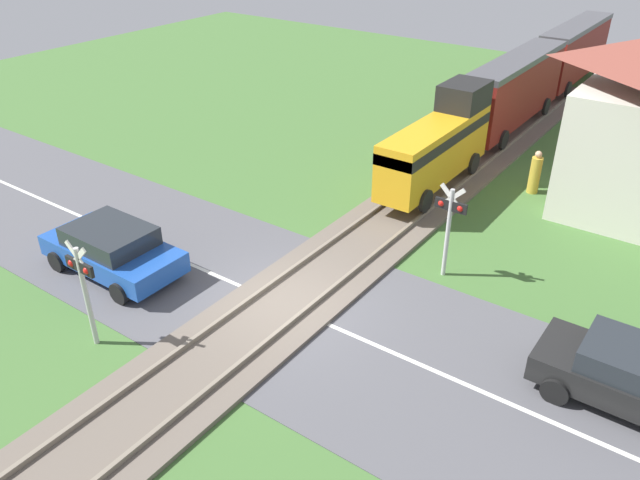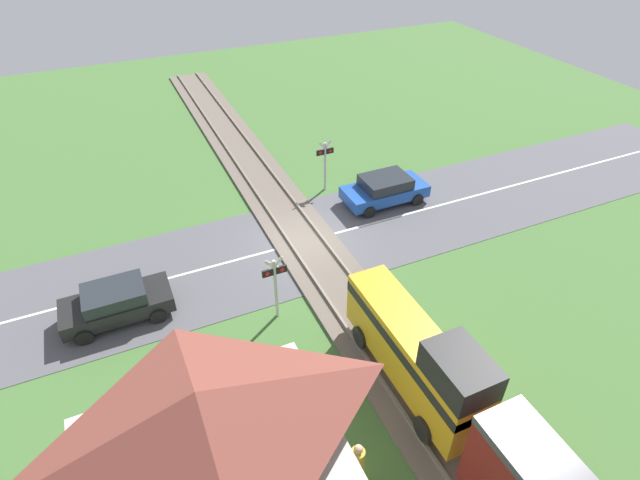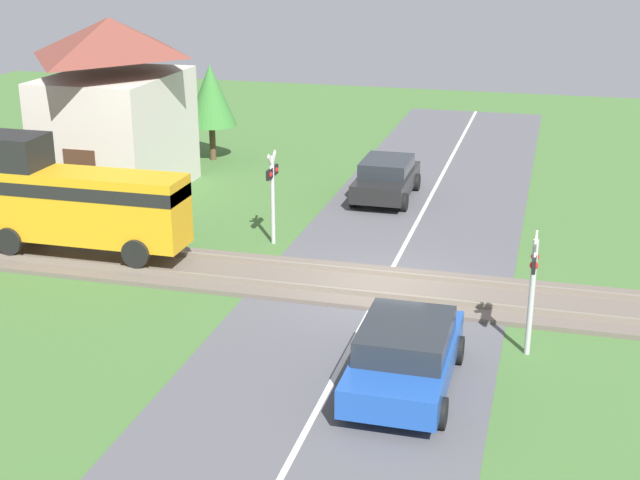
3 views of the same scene
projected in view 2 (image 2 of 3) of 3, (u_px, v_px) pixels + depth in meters
The scene contains 9 objects.
ground_plane at pixel (305, 242), 22.07m from camera, with size 60.00×60.00×0.00m, color #426B33.
road_surface at pixel (305, 242), 22.06m from camera, with size 48.00×6.40×0.02m.
track_bed at pixel (305, 241), 22.03m from camera, with size 2.80×48.00×0.24m.
car_near_crossing at pixel (385, 189), 24.27m from camera, with size 4.11×2.02×1.39m.
car_far_side at pixel (116, 302), 17.95m from camera, with size 3.85×1.87×1.38m.
crossing_signal_west_approach at pixel (325, 159), 24.62m from camera, with size 0.90×0.18×2.72m.
crossing_signal_east_approach at pixel (275, 279), 17.40m from camera, with size 0.90×0.18×2.72m.
station_building at pixel (216, 480), 10.55m from camera, with size 5.58×4.12×5.93m.
pedestrian_by_station at pixel (357, 464), 13.12m from camera, with size 0.38×0.38×1.54m.
Camera 2 is at (6.65, 16.33, 13.29)m, focal length 28.00 mm.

